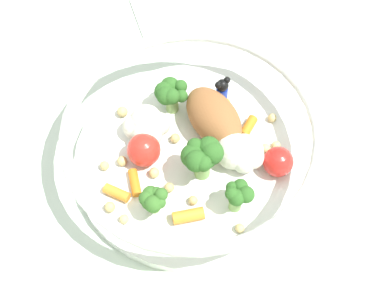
% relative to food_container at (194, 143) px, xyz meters
% --- Properties ---
extents(ground_plane, '(2.40, 2.40, 0.00)m').
position_rel_food_container_xyz_m(ground_plane, '(-0.02, -0.01, -0.03)').
color(ground_plane, silver).
extents(food_container, '(0.25, 0.25, 0.06)m').
position_rel_food_container_xyz_m(food_container, '(0.00, 0.00, 0.00)').
color(food_container, white).
rests_on(food_container, ground_plane).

